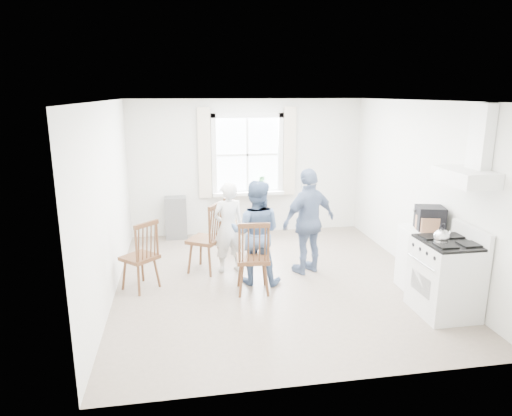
{
  "coord_description": "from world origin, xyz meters",
  "views": [
    {
      "loc": [
        -1.3,
        -6.16,
        2.7
      ],
      "look_at": [
        -0.22,
        0.2,
        1.07
      ],
      "focal_mm": 32.0,
      "sensor_mm": 36.0,
      "label": 1
    }
  ],
  "objects_px": {
    "person_mid": "(256,233)",
    "person_right": "(309,221)",
    "windsor_chair_c": "(211,230)",
    "person_left": "(228,228)",
    "windsor_chair_a": "(144,248)",
    "stereo_stack": "(430,218)",
    "low_cabinet": "(422,259)",
    "windsor_chair_b": "(254,250)",
    "gas_stove": "(446,277)"
  },
  "relations": [
    {
      "from": "windsor_chair_c",
      "to": "person_left",
      "type": "distance_m",
      "value": 0.26
    },
    {
      "from": "gas_stove",
      "to": "windsor_chair_c",
      "type": "height_order",
      "value": "gas_stove"
    },
    {
      "from": "windsor_chair_c",
      "to": "low_cabinet",
      "type": "bearing_deg",
      "value": -22.29
    },
    {
      "from": "stereo_stack",
      "to": "person_mid",
      "type": "distance_m",
      "value": 2.4
    },
    {
      "from": "windsor_chair_c",
      "to": "person_left",
      "type": "height_order",
      "value": "person_left"
    },
    {
      "from": "stereo_stack",
      "to": "person_left",
      "type": "xyz_separation_m",
      "value": [
        -2.62,
        1.19,
        -0.35
      ]
    },
    {
      "from": "windsor_chair_b",
      "to": "person_mid",
      "type": "height_order",
      "value": "person_mid"
    },
    {
      "from": "gas_stove",
      "to": "person_right",
      "type": "xyz_separation_m",
      "value": [
        -1.31,
        1.61,
        0.33
      ]
    },
    {
      "from": "low_cabinet",
      "to": "stereo_stack",
      "type": "height_order",
      "value": "stereo_stack"
    },
    {
      "from": "windsor_chair_b",
      "to": "person_mid",
      "type": "bearing_deg",
      "value": 76.09
    },
    {
      "from": "low_cabinet",
      "to": "windsor_chair_b",
      "type": "distance_m",
      "value": 2.36
    },
    {
      "from": "gas_stove",
      "to": "low_cabinet",
      "type": "relative_size",
      "value": 1.24
    },
    {
      "from": "person_mid",
      "to": "person_left",
      "type": "bearing_deg",
      "value": -38.16
    },
    {
      "from": "windsor_chair_a",
      "to": "person_right",
      "type": "relative_size",
      "value": 0.63
    },
    {
      "from": "windsor_chair_a",
      "to": "windsor_chair_c",
      "type": "height_order",
      "value": "windsor_chair_c"
    },
    {
      "from": "low_cabinet",
      "to": "person_mid",
      "type": "xyz_separation_m",
      "value": [
        -2.23,
        0.65,
        0.31
      ]
    },
    {
      "from": "gas_stove",
      "to": "low_cabinet",
      "type": "bearing_deg",
      "value": 84.32
    },
    {
      "from": "person_right",
      "to": "windsor_chair_b",
      "type": "bearing_deg",
      "value": 11.55
    },
    {
      "from": "low_cabinet",
      "to": "windsor_chair_a",
      "type": "height_order",
      "value": "windsor_chair_a"
    },
    {
      "from": "person_left",
      "to": "person_mid",
      "type": "bearing_deg",
      "value": 110.96
    },
    {
      "from": "low_cabinet",
      "to": "windsor_chair_c",
      "type": "xyz_separation_m",
      "value": [
        -2.84,
        1.16,
        0.22
      ]
    },
    {
      "from": "windsor_chair_a",
      "to": "stereo_stack",
      "type": "bearing_deg",
      "value": -9.73
    },
    {
      "from": "windsor_chair_b",
      "to": "person_left",
      "type": "height_order",
      "value": "person_left"
    },
    {
      "from": "gas_stove",
      "to": "low_cabinet",
      "type": "distance_m",
      "value": 0.7
    },
    {
      "from": "person_left",
      "to": "low_cabinet",
      "type": "bearing_deg",
      "value": 142.08
    },
    {
      "from": "windsor_chair_c",
      "to": "person_right",
      "type": "xyz_separation_m",
      "value": [
        1.46,
        -0.26,
        0.14
      ]
    },
    {
      "from": "gas_stove",
      "to": "person_left",
      "type": "bearing_deg",
      "value": 143.66
    },
    {
      "from": "windsor_chair_a",
      "to": "person_left",
      "type": "distance_m",
      "value": 1.33
    },
    {
      "from": "person_right",
      "to": "low_cabinet",
      "type": "bearing_deg",
      "value": 122.86
    },
    {
      "from": "person_left",
      "to": "windsor_chair_a",
      "type": "bearing_deg",
      "value": 9.36
    },
    {
      "from": "low_cabinet",
      "to": "person_right",
      "type": "bearing_deg",
      "value": 146.6
    },
    {
      "from": "windsor_chair_a",
      "to": "low_cabinet",
      "type": "bearing_deg",
      "value": -9.28
    },
    {
      "from": "windsor_chair_b",
      "to": "person_mid",
      "type": "relative_size",
      "value": 0.7
    },
    {
      "from": "windsor_chair_b",
      "to": "person_right",
      "type": "distance_m",
      "value": 1.19
    },
    {
      "from": "gas_stove",
      "to": "person_right",
      "type": "bearing_deg",
      "value": 129.09
    },
    {
      "from": "person_left",
      "to": "person_right",
      "type": "height_order",
      "value": "person_right"
    },
    {
      "from": "low_cabinet",
      "to": "windsor_chair_b",
      "type": "xyz_separation_m",
      "value": [
        -2.34,
        0.23,
        0.19
      ]
    },
    {
      "from": "low_cabinet",
      "to": "person_right",
      "type": "height_order",
      "value": "person_right"
    },
    {
      "from": "person_left",
      "to": "person_mid",
      "type": "relative_size",
      "value": 0.93
    },
    {
      "from": "stereo_stack",
      "to": "person_mid",
      "type": "relative_size",
      "value": 0.28
    },
    {
      "from": "person_right",
      "to": "windsor_chair_c",
      "type": "bearing_deg",
      "value": -33.68
    },
    {
      "from": "stereo_stack",
      "to": "windsor_chair_c",
      "type": "bearing_deg",
      "value": 157.36
    },
    {
      "from": "windsor_chair_c",
      "to": "stereo_stack",
      "type": "bearing_deg",
      "value": -22.64
    },
    {
      "from": "stereo_stack",
      "to": "windsor_chair_c",
      "type": "height_order",
      "value": "stereo_stack"
    },
    {
      "from": "stereo_stack",
      "to": "windsor_chair_c",
      "type": "xyz_separation_m",
      "value": [
        -2.88,
        1.2,
        -0.39
      ]
    },
    {
      "from": "person_left",
      "to": "person_right",
      "type": "distance_m",
      "value": 1.24
    },
    {
      "from": "person_mid",
      "to": "person_right",
      "type": "relative_size",
      "value": 0.93
    },
    {
      "from": "low_cabinet",
      "to": "windsor_chair_a",
      "type": "bearing_deg",
      "value": 170.72
    },
    {
      "from": "stereo_stack",
      "to": "person_right",
      "type": "distance_m",
      "value": 1.72
    },
    {
      "from": "gas_stove",
      "to": "person_mid",
      "type": "height_order",
      "value": "person_mid"
    }
  ]
}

